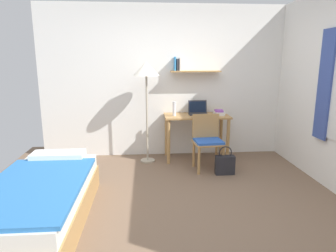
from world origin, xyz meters
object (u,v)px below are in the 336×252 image
object	(u,v)px
desk	(196,123)
standing_lamp	(146,74)
laptop	(198,111)
bed	(40,201)
water_bottle	(174,109)
book_stack	(219,113)
desk_chair	(207,139)
handbag	(225,164)

from	to	relation	value
desk	standing_lamp	xyz separation A→B (m)	(-0.84, -0.08, 0.84)
standing_lamp	laptop	distance (m)	1.10
bed	water_bottle	size ratio (longest dim) A/B	8.09
desk	laptop	distance (m)	0.23
bed	laptop	world-z (taller)	laptop
desk	standing_lamp	bearing A→B (deg)	-174.44
laptop	book_stack	xyz separation A→B (m)	(0.34, -0.13, -0.02)
desk	book_stack	size ratio (longest dim) A/B	5.04
bed	standing_lamp	bearing A→B (deg)	58.85
desk_chair	laptop	bearing A→B (deg)	95.03
standing_lamp	book_stack	xyz separation A→B (m)	(1.21, 0.04, -0.65)
desk_chair	laptop	xyz separation A→B (m)	(-0.05, 0.59, 0.35)
desk	water_bottle	size ratio (longest dim) A/B	4.53
bed	handbag	size ratio (longest dim) A/B	4.43
water_bottle	handbag	xyz separation A→B (m)	(0.69, -0.71, -0.73)
water_bottle	standing_lamp	bearing A→B (deg)	-176.27
standing_lamp	water_bottle	size ratio (longest dim) A/B	6.92
desk_chair	standing_lamp	bearing A→B (deg)	155.63
water_bottle	book_stack	xyz separation A→B (m)	(0.76, 0.01, -0.08)
desk_chair	book_stack	world-z (taller)	book_stack
water_bottle	book_stack	distance (m)	0.76
bed	water_bottle	bearing A→B (deg)	50.20
desk_chair	laptop	world-z (taller)	laptop
desk_chair	handbag	size ratio (longest dim) A/B	1.95
book_stack	handbag	world-z (taller)	book_stack
water_bottle	handbag	size ratio (longest dim) A/B	0.55
standing_lamp	handbag	world-z (taller)	standing_lamp
laptop	desk_chair	bearing A→B (deg)	-84.97
bed	book_stack	xyz separation A→B (m)	(2.35, 1.92, 0.57)
desk_chair	laptop	distance (m)	0.69
standing_lamp	laptop	size ratio (longest dim) A/B	5.07
desk	water_bottle	world-z (taller)	water_bottle
desk	bed	bearing A→B (deg)	-135.19
standing_lamp	water_bottle	bearing A→B (deg)	3.73
laptop	book_stack	bearing A→B (deg)	-21.26
water_bottle	handbag	bearing A→B (deg)	-45.86
handbag	book_stack	bearing A→B (deg)	84.83
book_stack	standing_lamp	bearing A→B (deg)	-178.09
desk	handbag	size ratio (longest dim) A/B	2.48
standing_lamp	water_bottle	distance (m)	0.73
bed	desk_chair	world-z (taller)	desk_chair
desk	desk_chair	xyz separation A→B (m)	(0.09, -0.50, -0.14)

